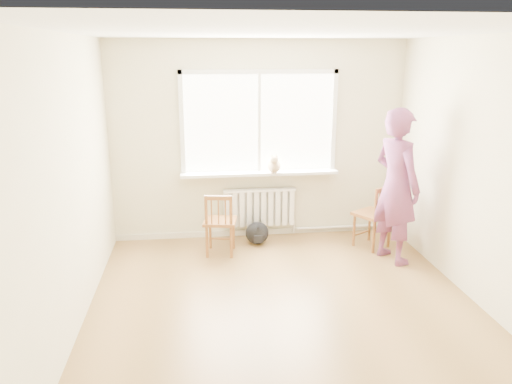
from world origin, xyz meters
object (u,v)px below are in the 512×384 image
object	(u,v)px
person	(396,186)
chair_left	(220,224)
cat	(274,165)
backpack	(257,233)
chair_right	(375,216)

from	to	relation	value
person	chair_left	bearing A→B (deg)	57.79
cat	backpack	world-z (taller)	cat
chair_right	backpack	bearing A→B (deg)	-43.94
cat	backpack	bearing A→B (deg)	-138.21
chair_right	cat	bearing A→B (deg)	-53.01
cat	backpack	distance (m)	0.96
chair_right	backpack	world-z (taller)	chair_right
person	cat	world-z (taller)	person
cat	chair_left	bearing A→B (deg)	-140.81
chair_right	person	bearing A→B (deg)	68.98
person	cat	xyz separation A→B (m)	(-1.37, 0.89, 0.11)
chair_left	backpack	size ratio (longest dim) A/B	2.61
chair_left	cat	distance (m)	1.11
cat	chair_right	bearing A→B (deg)	-13.22
backpack	chair_right	bearing A→B (deg)	-11.57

